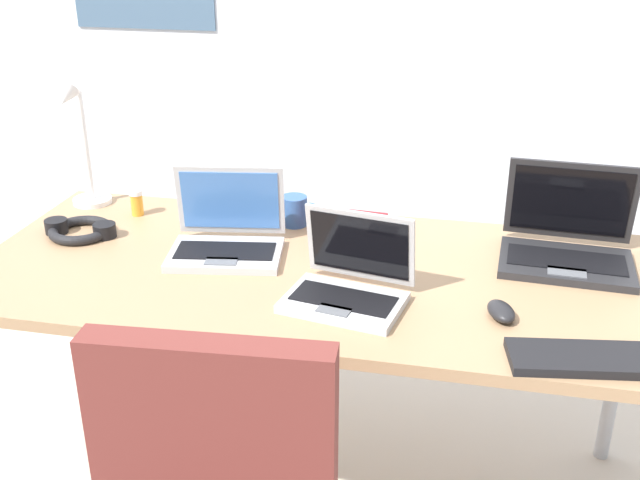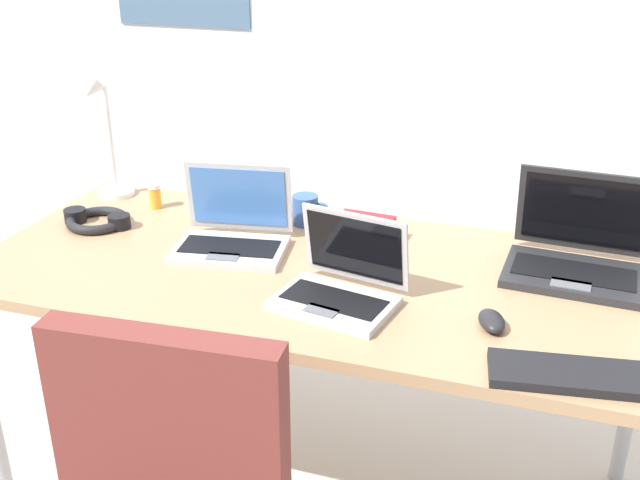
{
  "view_description": "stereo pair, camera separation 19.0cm",
  "coord_description": "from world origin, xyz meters",
  "px_view_note": "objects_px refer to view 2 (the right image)",
  "views": [
    {
      "loc": [
        0.36,
        -1.7,
        1.59
      ],
      "look_at": [
        0.0,
        0.0,
        0.82
      ],
      "focal_mm": 42.09,
      "sensor_mm": 36.0,
      "label": 1
    },
    {
      "loc": [
        0.55,
        -1.65,
        1.59
      ],
      "look_at": [
        0.0,
        0.0,
        0.82
      ],
      "focal_mm": 42.09,
      "sensor_mm": 36.0,
      "label": 2
    }
  ],
  "objects_px": {
    "desk_lamp": "(103,138)",
    "laptop_back_right": "(233,233)",
    "laptop_front_right": "(576,255)",
    "pill_bottle": "(155,195)",
    "cell_phone": "(230,211)",
    "headphones": "(97,220)",
    "laptop_by_keyboard": "(340,285)",
    "coffee_mug": "(306,210)",
    "book_stack": "(360,233)",
    "computer_mouse": "(492,321)",
    "external_keyboard": "(574,375)"
  },
  "relations": [
    {
      "from": "laptop_front_right",
      "to": "headphones",
      "type": "bearing_deg",
      "value": -175.26
    },
    {
      "from": "laptop_back_right",
      "to": "book_stack",
      "type": "height_order",
      "value": "laptop_back_right"
    },
    {
      "from": "laptop_back_right",
      "to": "cell_phone",
      "type": "relative_size",
      "value": 2.42
    },
    {
      "from": "laptop_by_keyboard",
      "to": "laptop_front_right",
      "type": "xyz_separation_m",
      "value": [
        0.52,
        0.33,
        0.01
      ]
    },
    {
      "from": "headphones",
      "to": "desk_lamp",
      "type": "bearing_deg",
      "value": 113.25
    },
    {
      "from": "desk_lamp",
      "to": "laptop_back_right",
      "type": "relative_size",
      "value": 1.22
    },
    {
      "from": "computer_mouse",
      "to": "pill_bottle",
      "type": "relative_size",
      "value": 1.22
    },
    {
      "from": "external_keyboard",
      "to": "cell_phone",
      "type": "xyz_separation_m",
      "value": [
        -1.01,
        0.59,
        -0.01
      ]
    },
    {
      "from": "external_keyboard",
      "to": "coffee_mug",
      "type": "bearing_deg",
      "value": 133.98
    },
    {
      "from": "laptop_back_right",
      "to": "cell_phone",
      "type": "bearing_deg",
      "value": 116.75
    },
    {
      "from": "laptop_by_keyboard",
      "to": "pill_bottle",
      "type": "height_order",
      "value": "laptop_by_keyboard"
    },
    {
      "from": "desk_lamp",
      "to": "headphones",
      "type": "xyz_separation_m",
      "value": [
        0.09,
        -0.21,
        -0.18
      ]
    },
    {
      "from": "external_keyboard",
      "to": "headphones",
      "type": "distance_m",
      "value": 1.4
    },
    {
      "from": "cell_phone",
      "to": "pill_bottle",
      "type": "bearing_deg",
      "value": -139.99
    },
    {
      "from": "laptop_by_keyboard",
      "to": "cell_phone",
      "type": "relative_size",
      "value": 2.26
    },
    {
      "from": "laptop_by_keyboard",
      "to": "laptop_back_right",
      "type": "height_order",
      "value": "laptop_back_right"
    },
    {
      "from": "laptop_back_right",
      "to": "cell_phone",
      "type": "distance_m",
      "value": 0.27
    },
    {
      "from": "laptop_back_right",
      "to": "pill_bottle",
      "type": "height_order",
      "value": "laptop_back_right"
    },
    {
      "from": "external_keyboard",
      "to": "headphones",
      "type": "bearing_deg",
      "value": 155.41
    },
    {
      "from": "coffee_mug",
      "to": "cell_phone",
      "type": "bearing_deg",
      "value": 177.92
    },
    {
      "from": "desk_lamp",
      "to": "book_stack",
      "type": "distance_m",
      "value": 0.88
    },
    {
      "from": "laptop_by_keyboard",
      "to": "laptop_back_right",
      "type": "relative_size",
      "value": 0.93
    },
    {
      "from": "desk_lamp",
      "to": "computer_mouse",
      "type": "height_order",
      "value": "desk_lamp"
    },
    {
      "from": "computer_mouse",
      "to": "laptop_by_keyboard",
      "type": "bearing_deg",
      "value": 157.78
    },
    {
      "from": "coffee_mug",
      "to": "desk_lamp",
      "type": "bearing_deg",
      "value": 179.43
    },
    {
      "from": "laptop_front_right",
      "to": "book_stack",
      "type": "xyz_separation_m",
      "value": [
        -0.57,
        -0.0,
        -0.02
      ]
    },
    {
      "from": "computer_mouse",
      "to": "cell_phone",
      "type": "height_order",
      "value": "computer_mouse"
    },
    {
      "from": "coffee_mug",
      "to": "external_keyboard",
      "type": "bearing_deg",
      "value": -37.47
    },
    {
      "from": "cell_phone",
      "to": "book_stack",
      "type": "height_order",
      "value": "book_stack"
    },
    {
      "from": "computer_mouse",
      "to": "laptop_back_right",
      "type": "bearing_deg",
      "value": 143.4
    },
    {
      "from": "desk_lamp",
      "to": "external_keyboard",
      "type": "bearing_deg",
      "value": -22.47
    },
    {
      "from": "desk_lamp",
      "to": "laptop_front_right",
      "type": "xyz_separation_m",
      "value": [
        1.42,
        -0.1,
        -0.15
      ]
    },
    {
      "from": "external_keyboard",
      "to": "coffee_mug",
      "type": "relative_size",
      "value": 2.92
    },
    {
      "from": "cell_phone",
      "to": "headphones",
      "type": "relative_size",
      "value": 0.64
    },
    {
      "from": "coffee_mug",
      "to": "laptop_by_keyboard",
      "type": "bearing_deg",
      "value": -61.13
    },
    {
      "from": "external_keyboard",
      "to": "coffee_mug",
      "type": "distance_m",
      "value": 0.96
    },
    {
      "from": "computer_mouse",
      "to": "coffee_mug",
      "type": "distance_m",
      "value": 0.73
    },
    {
      "from": "laptop_front_right",
      "to": "pill_bottle",
      "type": "xyz_separation_m",
      "value": [
        -1.24,
        0.06,
        -0.01
      ]
    },
    {
      "from": "laptop_front_right",
      "to": "external_keyboard",
      "type": "distance_m",
      "value": 0.5
    },
    {
      "from": "laptop_front_right",
      "to": "laptop_back_right",
      "type": "bearing_deg",
      "value": -171.22
    },
    {
      "from": "laptop_by_keyboard",
      "to": "book_stack",
      "type": "xyz_separation_m",
      "value": [
        -0.04,
        0.33,
        -0.01
      ]
    },
    {
      "from": "computer_mouse",
      "to": "headphones",
      "type": "relative_size",
      "value": 0.45
    },
    {
      "from": "computer_mouse",
      "to": "pill_bottle",
      "type": "distance_m",
      "value": 1.15
    },
    {
      "from": "pill_bottle",
      "to": "computer_mouse",
      "type": "bearing_deg",
      "value": -20.95
    },
    {
      "from": "laptop_back_right",
      "to": "pill_bottle",
      "type": "relative_size",
      "value": 4.16
    },
    {
      "from": "laptop_by_keyboard",
      "to": "laptop_front_right",
      "type": "distance_m",
      "value": 0.62
    },
    {
      "from": "cell_phone",
      "to": "pill_bottle",
      "type": "xyz_separation_m",
      "value": [
        -0.23,
        -0.03,
        0.04
      ]
    },
    {
      "from": "cell_phone",
      "to": "book_stack",
      "type": "bearing_deg",
      "value": 19.23
    },
    {
      "from": "laptop_by_keyboard",
      "to": "computer_mouse",
      "type": "relative_size",
      "value": 3.2
    },
    {
      "from": "laptop_back_right",
      "to": "book_stack",
      "type": "xyz_separation_m",
      "value": [
        0.32,
        0.14,
        -0.01
      ]
    }
  ]
}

